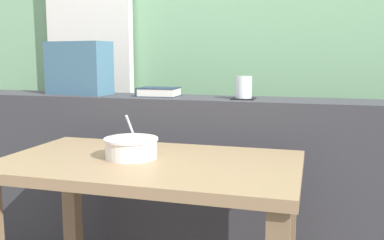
# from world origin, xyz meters

# --- Properties ---
(curtain_left_panel) EXTENTS (0.56, 0.06, 2.50)m
(curtain_left_panel) POSITION_xyz_m (-0.82, 1.07, 1.25)
(curtain_left_panel) COLOR silver
(curtain_left_panel) RESTS_ON ground
(dark_console_ledge) EXTENTS (2.80, 0.28, 0.85)m
(dark_console_ledge) POSITION_xyz_m (0.00, 0.55, 0.42)
(dark_console_ledge) COLOR #38383D
(dark_console_ledge) RESTS_ON ground
(breakfast_table) EXTENTS (1.01, 0.58, 0.69)m
(breakfast_table) POSITION_xyz_m (0.01, -0.03, 0.56)
(breakfast_table) COLOR #826849
(breakfast_table) RESTS_ON ground
(coaster_square) EXTENTS (0.10, 0.10, 0.00)m
(coaster_square) POSITION_xyz_m (0.24, 0.53, 0.85)
(coaster_square) COLOR black
(coaster_square) RESTS_ON dark_console_ledge
(juice_glass) EXTENTS (0.07, 0.07, 0.10)m
(juice_glass) POSITION_xyz_m (0.24, 0.53, 0.90)
(juice_glass) COLOR white
(juice_glass) RESTS_ON coaster_square
(closed_book) EXTENTS (0.19, 0.14, 0.04)m
(closed_book) POSITION_xyz_m (-0.18, 0.56, 0.87)
(closed_book) COLOR #1E2D47
(closed_book) RESTS_ON dark_console_ledge
(throw_pillow) EXTENTS (0.34, 0.18, 0.26)m
(throw_pillow) POSITION_xyz_m (-0.59, 0.55, 0.98)
(throw_pillow) COLOR #426B84
(throw_pillow) RESTS_ON dark_console_ledge
(soup_bowl) EXTENTS (0.19, 0.19, 0.15)m
(soup_bowl) POSITION_xyz_m (-0.06, -0.02, 0.72)
(soup_bowl) COLOR silver
(soup_bowl) RESTS_ON breakfast_table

